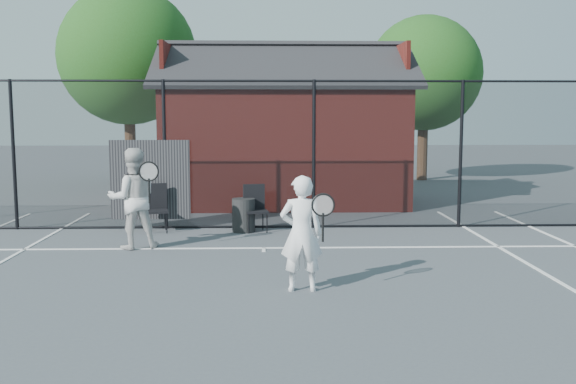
{
  "coord_description": "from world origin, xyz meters",
  "views": [
    {
      "loc": [
        0.09,
        -7.93,
        2.32
      ],
      "look_at": [
        0.39,
        2.04,
        1.1
      ],
      "focal_mm": 40.0,
      "sensor_mm": 36.0,
      "label": 1
    }
  ],
  "objects_px": {
    "player_back": "(133,198)",
    "chair_right": "(256,209)",
    "waste_bin": "(244,215)",
    "player_front": "(302,233)",
    "chair_left": "(156,209)",
    "clubhouse": "(284,141)"
  },
  "relations": [
    {
      "from": "player_back",
      "to": "chair_right",
      "type": "relative_size",
      "value": 1.92
    },
    {
      "from": "waste_bin",
      "to": "player_front",
      "type": "bearing_deg",
      "value": -77.83
    },
    {
      "from": "player_back",
      "to": "waste_bin",
      "type": "distance_m",
      "value": 2.45
    },
    {
      "from": "player_back",
      "to": "chair_left",
      "type": "relative_size",
      "value": 1.88
    },
    {
      "from": "player_front",
      "to": "chair_right",
      "type": "relative_size",
      "value": 1.69
    },
    {
      "from": "player_back",
      "to": "player_front",
      "type": "bearing_deg",
      "value": -45.15
    },
    {
      "from": "chair_right",
      "to": "waste_bin",
      "type": "distance_m",
      "value": 0.27
    },
    {
      "from": "player_front",
      "to": "clubhouse",
      "type": "bearing_deg",
      "value": 90.1
    },
    {
      "from": "clubhouse",
      "to": "player_back",
      "type": "xyz_separation_m",
      "value": [
        -2.75,
        -5.92,
        -0.73
      ]
    },
    {
      "from": "clubhouse",
      "to": "chair_right",
      "type": "bearing_deg",
      "value": -98.6
    },
    {
      "from": "waste_bin",
      "to": "chair_right",
      "type": "bearing_deg",
      "value": -3.1
    },
    {
      "from": "clubhouse",
      "to": "player_front",
      "type": "bearing_deg",
      "value": -89.9
    },
    {
      "from": "player_back",
      "to": "chair_left",
      "type": "xyz_separation_m",
      "value": [
        0.13,
        1.52,
        -0.41
      ]
    },
    {
      "from": "clubhouse",
      "to": "chair_left",
      "type": "height_order",
      "value": "clubhouse"
    },
    {
      "from": "player_front",
      "to": "player_back",
      "type": "distance_m",
      "value": 3.92
    },
    {
      "from": "player_front",
      "to": "chair_left",
      "type": "distance_m",
      "value": 5.06
    },
    {
      "from": "player_front",
      "to": "waste_bin",
      "type": "bearing_deg",
      "value": 102.17
    },
    {
      "from": "chair_left",
      "to": "chair_right",
      "type": "relative_size",
      "value": 1.02
    },
    {
      "from": "clubhouse",
      "to": "chair_left",
      "type": "distance_m",
      "value": 5.25
    },
    {
      "from": "chair_left",
      "to": "player_front",
      "type": "bearing_deg",
      "value": -70.99
    },
    {
      "from": "clubhouse",
      "to": "waste_bin",
      "type": "bearing_deg",
      "value": -101.71
    },
    {
      "from": "clubhouse",
      "to": "waste_bin",
      "type": "xyz_separation_m",
      "value": [
        -0.91,
        -4.4,
        -1.28
      ]
    }
  ]
}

